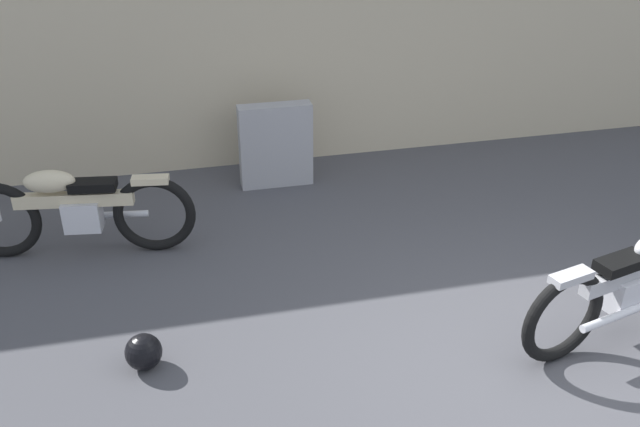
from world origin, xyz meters
TOP-DOWN VIEW (x-y plane):
  - ground_plane at (0.00, 0.00)m, footprint 40.00×40.00m
  - building_wall at (0.00, 4.33)m, footprint 18.00×0.30m
  - stone_marker at (-1.17, 3.57)m, footprint 0.77×0.21m
  - helmet at (-2.61, 0.85)m, footprint 0.26×0.26m
  - motorcycle_cream at (-3.15, 2.56)m, footprint 2.05×0.58m
  - motorcycle_silver at (0.90, 0.41)m, footprint 2.00×0.72m

SIDE VIEW (x-z plane):
  - ground_plane at x=0.00m, z-range 0.00..0.00m
  - helmet at x=-2.61m, z-range 0.00..0.26m
  - motorcycle_silver at x=0.90m, z-range -0.02..0.90m
  - motorcycle_cream at x=-3.15m, z-range -0.02..0.91m
  - stone_marker at x=-1.17m, z-range 0.00..0.90m
  - building_wall at x=0.00m, z-range 0.00..3.16m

